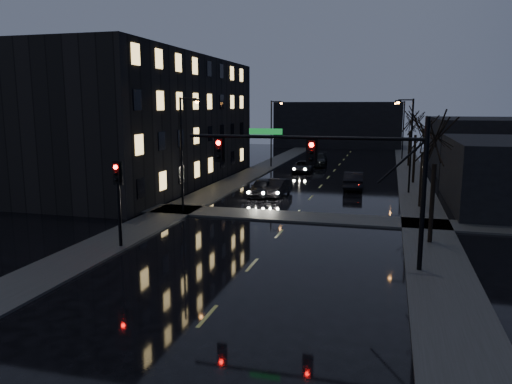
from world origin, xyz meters
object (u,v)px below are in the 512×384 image
Objects in this scene: oncoming_car_b at (276,188)px; oncoming_car_d at (318,159)px; oncoming_car_a at (263,187)px; oncoming_car_c at (303,167)px; lead_car at (353,180)px.

oncoming_car_b is 21.70m from oncoming_car_d.
oncoming_car_c is (0.77, 15.44, -0.08)m from oncoming_car_a.
oncoming_car_c is at bearing -60.56° from lead_car.
oncoming_car_b reaches higher than oncoming_car_c.
oncoming_car_d is at bearing -74.41° from lead_car.
oncoming_car_b is 0.77× the size of oncoming_car_d.
oncoming_car_d is at bearing 96.50° from oncoming_car_b.
oncoming_car_a is 0.90× the size of lead_car.
oncoming_car_b is at bearing -94.79° from oncoming_car_d.
oncoming_car_a is 1.15m from oncoming_car_b.
oncoming_car_a is at bearing -95.79° from oncoming_car_c.
oncoming_car_c is (-0.32, 15.07, -0.04)m from oncoming_car_b.
oncoming_car_c is 6.66m from oncoming_car_d.
oncoming_car_a is 0.79× the size of oncoming_car_d.
lead_car reaches higher than oncoming_car_c.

